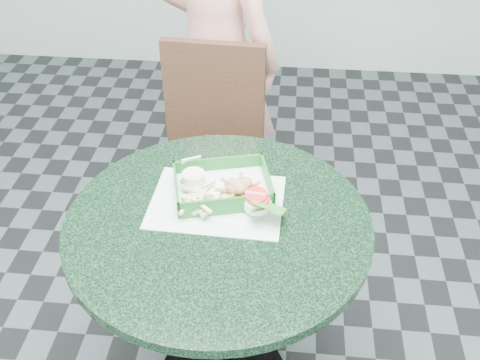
# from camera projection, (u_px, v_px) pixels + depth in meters

# --- Properties ---
(cafe_table) EXTENTS (0.85, 0.85, 0.75)m
(cafe_table) POSITION_uv_depth(u_px,v_px,m) (220.00, 267.00, 1.66)
(cafe_table) COLOR black
(cafe_table) RESTS_ON floor
(dining_chair) EXTENTS (0.40, 0.40, 0.93)m
(dining_chair) POSITION_uv_depth(u_px,v_px,m) (212.00, 145.00, 2.26)
(dining_chair) COLOR #3A231B
(dining_chair) RESTS_ON floor
(diner_person) EXTENTS (0.73, 0.62, 1.68)m
(diner_person) POSITION_uv_depth(u_px,v_px,m) (214.00, 45.00, 2.28)
(diner_person) COLOR tan
(diner_person) RESTS_ON floor
(placemat) EXTENTS (0.38, 0.29, 0.00)m
(placemat) POSITION_uv_depth(u_px,v_px,m) (217.00, 207.00, 1.62)
(placemat) COLOR silver
(placemat) RESTS_ON cafe_table
(food_basket) EXTENTS (0.27, 0.20, 0.06)m
(food_basket) POSITION_uv_depth(u_px,v_px,m) (223.00, 194.00, 1.64)
(food_basket) COLOR #176120
(food_basket) RESTS_ON placemat
(crab_sandwich) EXTENTS (0.11, 0.11, 0.07)m
(crab_sandwich) POSITION_uv_depth(u_px,v_px,m) (234.00, 196.00, 1.58)
(crab_sandwich) COLOR tan
(crab_sandwich) RESTS_ON food_basket
(fries_pile) EXTENTS (0.14, 0.15, 0.05)m
(fries_pile) POSITION_uv_depth(u_px,v_px,m) (197.00, 195.00, 1.60)
(fries_pile) COLOR beige
(fries_pile) RESTS_ON food_basket
(sauce_ramekin) EXTENTS (0.07, 0.07, 0.04)m
(sauce_ramekin) POSITION_uv_depth(u_px,v_px,m) (196.00, 178.00, 1.64)
(sauce_ramekin) COLOR white
(sauce_ramekin) RESTS_ON food_basket
(garnish_cup) EXTENTS (0.11, 0.11, 0.04)m
(garnish_cup) POSITION_uv_depth(u_px,v_px,m) (251.00, 213.00, 1.54)
(garnish_cup) COLOR silver
(garnish_cup) RESTS_ON food_basket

